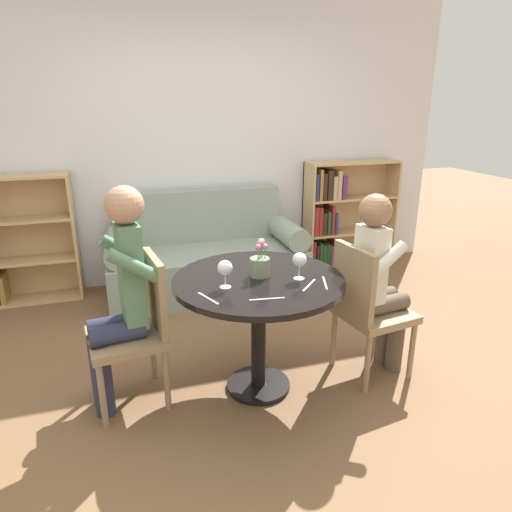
# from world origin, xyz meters

# --- Properties ---
(ground_plane) EXTENTS (16.00, 16.00, 0.00)m
(ground_plane) POSITION_xyz_m (0.00, 0.00, 0.00)
(ground_plane) COLOR brown
(back_wall) EXTENTS (5.20, 0.05, 2.70)m
(back_wall) POSITION_xyz_m (0.00, 2.08, 1.35)
(back_wall) COLOR silver
(back_wall) RESTS_ON ground_plane
(round_table) EXTENTS (1.01, 1.01, 0.75)m
(round_table) POSITION_xyz_m (0.00, 0.00, 0.61)
(round_table) COLOR black
(round_table) RESTS_ON ground_plane
(couch) EXTENTS (1.79, 0.80, 0.92)m
(couch) POSITION_xyz_m (0.00, 1.65, 0.31)
(couch) COLOR gray
(couch) RESTS_ON ground_plane
(bookshelf_left) EXTENTS (1.00, 0.28, 1.13)m
(bookshelf_left) POSITION_xyz_m (-1.75, 1.92, 0.53)
(bookshelf_left) COLOR tan
(bookshelf_left) RESTS_ON ground_plane
(bookshelf_right) EXTENTS (1.00, 0.28, 1.13)m
(bookshelf_right) POSITION_xyz_m (1.49, 1.92, 0.55)
(bookshelf_right) COLOR tan
(bookshelf_right) RESTS_ON ground_plane
(chair_left) EXTENTS (0.47, 0.47, 0.90)m
(chair_left) POSITION_xyz_m (-0.70, 0.11, 0.49)
(chair_left) COLOR #937A56
(chair_left) RESTS_ON ground_plane
(chair_right) EXTENTS (0.48, 0.48, 0.90)m
(chair_right) POSITION_xyz_m (0.70, -0.06, 0.49)
(chair_right) COLOR #937A56
(chair_right) RESTS_ON ground_plane
(person_left) EXTENTS (0.44, 0.38, 1.31)m
(person_left) POSITION_xyz_m (-0.78, 0.09, 0.70)
(person_left) COLOR #282D47
(person_left) RESTS_ON ground_plane
(person_right) EXTENTS (0.45, 0.38, 1.21)m
(person_right) POSITION_xyz_m (0.79, -0.03, 0.64)
(person_right) COLOR brown
(person_right) RESTS_ON ground_plane
(wine_glass_left) EXTENTS (0.08, 0.08, 0.16)m
(wine_glass_left) POSITION_xyz_m (-0.22, -0.08, 0.86)
(wine_glass_left) COLOR white
(wine_glass_left) RESTS_ON round_table
(wine_glass_right) EXTENTS (0.08, 0.08, 0.16)m
(wine_glass_right) POSITION_xyz_m (0.22, -0.08, 0.86)
(wine_glass_right) COLOR white
(wine_glass_right) RESTS_ON round_table
(flower_vase) EXTENTS (0.12, 0.12, 0.23)m
(flower_vase) POSITION_xyz_m (0.02, 0.03, 0.82)
(flower_vase) COLOR gray
(flower_vase) RESTS_ON round_table
(knife_left_setting) EXTENTS (0.14, 0.15, 0.00)m
(knife_left_setting) POSITION_xyz_m (0.24, -0.19, 0.75)
(knife_left_setting) COLOR silver
(knife_left_setting) RESTS_ON round_table
(fork_left_setting) EXTENTS (0.19, 0.04, 0.00)m
(fork_left_setting) POSITION_xyz_m (-0.05, -0.30, 0.75)
(fork_left_setting) COLOR silver
(fork_left_setting) RESTS_ON round_table
(knife_right_setting) EXTENTS (0.07, 0.18, 0.00)m
(knife_right_setting) POSITION_xyz_m (0.34, -0.18, 0.75)
(knife_right_setting) COLOR silver
(knife_right_setting) RESTS_ON round_table
(fork_right_setting) EXTENTS (0.08, 0.18, 0.00)m
(fork_right_setting) POSITION_xyz_m (-0.34, -0.20, 0.75)
(fork_right_setting) COLOR silver
(fork_right_setting) RESTS_ON round_table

